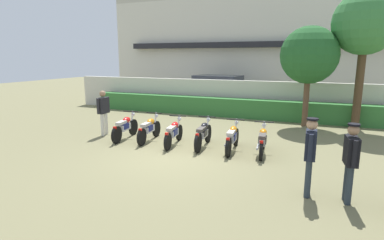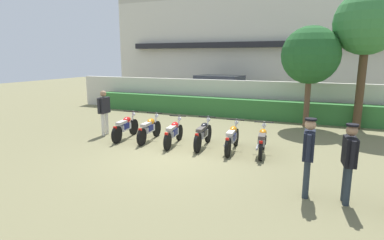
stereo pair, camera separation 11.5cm
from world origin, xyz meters
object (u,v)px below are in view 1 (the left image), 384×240
at_px(motorcycle_in_row_4, 232,137).
at_px(inspector_person, 103,109).
at_px(motorcycle_in_row_0, 125,127).
at_px(motorcycle_in_row_1, 149,129).
at_px(officer_1, 351,157).
at_px(parked_car, 220,91).
at_px(motorcycle_in_row_3, 203,134).
at_px(tree_near_inspector, 309,55).
at_px(motorcycle_in_row_2, 174,132).
at_px(tree_far_side, 366,24).
at_px(officer_0, 310,150).
at_px(motorcycle_in_row_5, 263,140).

height_order(motorcycle_in_row_4, inspector_person, inspector_person).
relative_size(motorcycle_in_row_0, motorcycle_in_row_1, 1.01).
bearing_deg(officer_1, motorcycle_in_row_4, -46.35).
bearing_deg(parked_car, motorcycle_in_row_3, -69.12).
relative_size(tree_near_inspector, motorcycle_in_row_3, 2.23).
distance_m(parked_car, motorcycle_in_row_4, 9.15).
bearing_deg(parked_car, motorcycle_in_row_4, -63.03).
xyz_separation_m(motorcycle_in_row_2, officer_1, (5.16, -2.53, 0.54)).
distance_m(parked_car, motorcycle_in_row_3, 8.80).
bearing_deg(motorcycle_in_row_0, tree_far_side, -63.70).
height_order(motorcycle_in_row_4, officer_1, officer_1).
distance_m(motorcycle_in_row_0, officer_0, 6.89).
relative_size(motorcycle_in_row_1, officer_1, 1.13).
relative_size(motorcycle_in_row_2, motorcycle_in_row_5, 1.04).
xyz_separation_m(tree_far_side, motorcycle_in_row_3, (-4.99, -5.01, -3.80)).
relative_size(parked_car, tree_far_side, 0.84).
height_order(motorcycle_in_row_2, officer_1, officer_1).
relative_size(motorcycle_in_row_0, motorcycle_in_row_4, 1.00).
bearing_deg(officer_1, motorcycle_in_row_1, -29.92).
xyz_separation_m(motorcycle_in_row_0, motorcycle_in_row_1, (0.95, 0.10, -0.00)).
distance_m(motorcycle_in_row_4, officer_1, 4.11).
xyz_separation_m(tree_far_side, motorcycle_in_row_4, (-3.98, -5.08, -3.81)).
bearing_deg(motorcycle_in_row_3, motorcycle_in_row_0, 86.94).
xyz_separation_m(motorcycle_in_row_0, officer_1, (7.15, -2.59, 0.53)).
relative_size(tree_far_side, officer_0, 3.25).
xyz_separation_m(parked_car, tree_near_inspector, (5.03, -3.84, 2.09)).
xyz_separation_m(parked_car, motorcycle_in_row_4, (3.05, -8.61, -0.49)).
height_order(motorcycle_in_row_2, officer_0, officer_0).
height_order(inspector_person, officer_1, inspector_person).
relative_size(tree_far_side, officer_1, 3.35).
distance_m(parked_car, officer_0, 12.43).
bearing_deg(tree_far_side, inspector_person, -151.80).
height_order(parked_car, officer_0, parked_car).
bearing_deg(motorcycle_in_row_5, motorcycle_in_row_4, 83.98).
bearing_deg(officer_1, parked_car, -67.65).
bearing_deg(motorcycle_in_row_1, officer_1, -119.13).
bearing_deg(motorcycle_in_row_4, motorcycle_in_row_3, 82.05).
relative_size(motorcycle_in_row_2, inspector_person, 1.08).
bearing_deg(motorcycle_in_row_4, officer_1, -133.97).
distance_m(motorcycle_in_row_4, inspector_person, 5.16).
height_order(motorcycle_in_row_1, officer_1, officer_1).
distance_m(tree_far_side, officer_1, 8.40).
distance_m(tree_far_side, inspector_person, 10.82).
height_order(tree_far_side, motorcycle_in_row_0, tree_far_side).
bearing_deg(motorcycle_in_row_4, parked_car, 15.41).
bearing_deg(motorcycle_in_row_0, motorcycle_in_row_3, -94.51).
relative_size(tree_near_inspector, motorcycle_in_row_2, 2.28).
xyz_separation_m(motorcycle_in_row_1, motorcycle_in_row_4, (3.07, -0.07, -0.00)).
height_order(motorcycle_in_row_0, inspector_person, inspector_person).
distance_m(motorcycle_in_row_2, motorcycle_in_row_3, 1.03).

